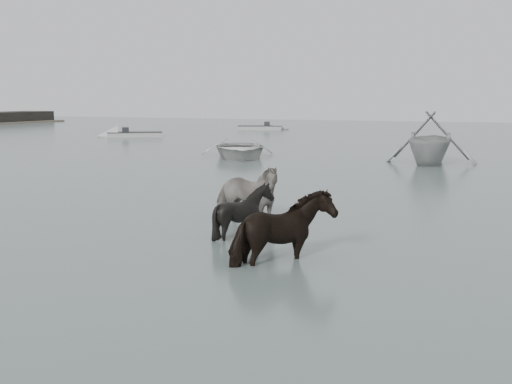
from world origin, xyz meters
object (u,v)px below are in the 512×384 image
(pony_pinto, at_px, (246,185))
(pony_dark, at_px, (285,217))
(rowboat_lead, at_px, (239,147))
(pony_black, at_px, (244,205))

(pony_pinto, xyz_separation_m, pony_dark, (2.39, -3.72, -0.01))
(pony_pinto, distance_m, rowboat_lead, 16.52)
(pony_black, distance_m, rowboat_lead, 18.64)
(pony_black, bearing_deg, rowboat_lead, 7.65)
(pony_dark, xyz_separation_m, pony_black, (-1.59, 1.75, -0.15))
(pony_pinto, xyz_separation_m, pony_black, (0.80, -1.96, -0.16))
(pony_dark, relative_size, pony_black, 1.22)
(pony_pinto, distance_m, pony_black, 2.12)
(pony_black, xyz_separation_m, rowboat_lead, (-7.66, 16.99, -0.16))
(pony_pinto, height_order, pony_dark, pony_pinto)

